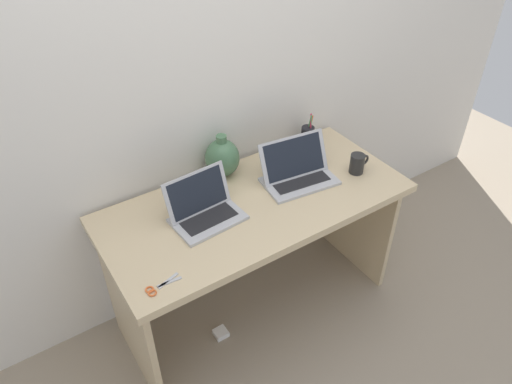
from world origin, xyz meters
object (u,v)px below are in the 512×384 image
scissors (157,288)px  power_brick (221,333)px  green_vase (222,158)px  coffee_mug (357,163)px  pen_cup (308,134)px  laptop_left (203,207)px  laptop_right (297,170)px

scissors → power_brick: 0.84m
green_vase → power_brick: green_vase is taller
coffee_mug → pen_cup: size_ratio=0.61×
scissors → laptop_left: bearing=38.2°
coffee_mug → power_brick: 1.14m
laptop_left → scissors: (-0.35, -0.28, -0.05)m
laptop_left → scissors: bearing=-141.8°
laptop_left → green_vase: green_vase is taller
green_vase → pen_cup: green_vase is taller
coffee_mug → pen_cup: bearing=95.2°
laptop_right → power_brick: size_ratio=5.40×
pen_cup → scissors: bearing=-155.6°
laptop_left → scissors: 0.45m
laptop_right → green_vase: bearing=139.6°
coffee_mug → scissors: size_ratio=0.77×
pen_cup → power_brick: 1.17m
laptop_right → pen_cup: laptop_right is taller
laptop_right → green_vase: green_vase is taller
pen_cup → laptop_left: bearing=-163.1°
green_vase → pen_cup: (0.54, 0.00, -0.05)m
power_brick → laptop_right: bearing=10.4°
laptop_right → coffee_mug: (0.29, -0.12, -0.00)m
power_brick → scissors: bearing=-153.0°
coffee_mug → pen_cup: pen_cup is taller
power_brick → green_vase: bearing=53.6°
laptop_right → pen_cup: 0.36m
pen_cup → power_brick: pen_cup is taller
laptop_right → pen_cup: (0.26, 0.24, -0.00)m
green_vase → power_brick: 0.94m
laptop_right → scissors: laptop_right is taller
coffee_mug → laptop_left: bearing=171.4°
green_vase → coffee_mug: 0.68m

